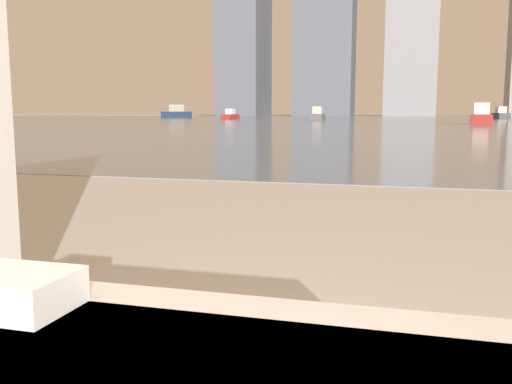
{
  "coord_description": "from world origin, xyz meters",
  "views": [
    {
      "loc": [
        0.57,
        -0.06,
        0.91
      ],
      "look_at": [
        -0.11,
        2.37,
        0.55
      ],
      "focal_mm": 40.0,
      "sensor_mm": 36.0,
      "label": 1
    }
  ],
  "objects": [
    {
      "name": "harbor_boat_0",
      "position": [
        4.82,
        42.73,
        0.54
      ],
      "size": [
        1.68,
        4.11,
        1.51
      ],
      "color": "maroon",
      "rests_on": "harbor_water"
    },
    {
      "name": "harbor_boat_1",
      "position": [
        -33.14,
        77.01,
        0.68
      ],
      "size": [
        2.94,
        5.34,
        1.9
      ],
      "color": "navy",
      "rests_on": "harbor_water"
    },
    {
      "name": "harbor_boat_2",
      "position": [
        -9.7,
        60.43,
        0.51
      ],
      "size": [
        1.48,
        3.85,
        1.42
      ],
      "color": "#4C4C51",
      "rests_on": "harbor_water"
    },
    {
      "name": "towel_stack",
      "position": [
        -0.25,
        0.92,
        0.54
      ],
      "size": [
        0.29,
        0.19,
        0.08
      ],
      "color": "white",
      "rests_on": "bathtub"
    },
    {
      "name": "harbor_boat_4",
      "position": [
        10.7,
        78.71,
        0.55
      ],
      "size": [
        1.89,
        4.2,
        1.52
      ],
      "color": "#2D2D33",
      "rests_on": "harbor_water"
    },
    {
      "name": "harbor_boat_5",
      "position": [
        -20.77,
        64.41,
        0.44
      ],
      "size": [
        1.26,
        3.32,
        1.23
      ],
      "color": "maroon",
      "rests_on": "harbor_water"
    },
    {
      "name": "harbor_water",
      "position": [
        0.0,
        62.0,
        0.01
      ],
      "size": [
        180.0,
        110.0,
        0.01
      ],
      "color": "slate",
      "rests_on": "ground_plane"
    },
    {
      "name": "skyline_tower_2",
      "position": [
        -1.12,
        118.0,
        22.03
      ],
      "size": [
        9.79,
        11.22,
        44.06
      ],
      "color": "slate",
      "rests_on": "ground_plane"
    }
  ]
}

